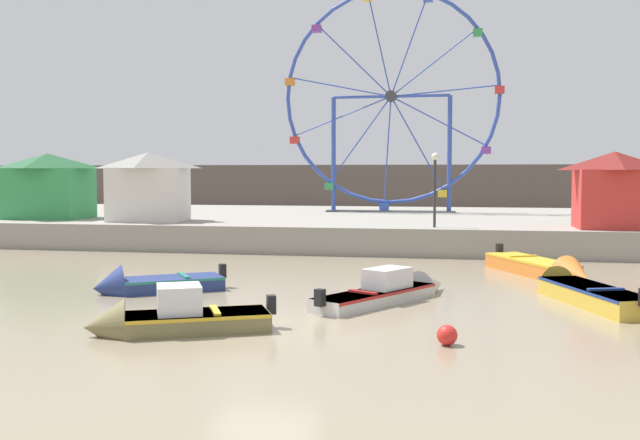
{
  "coord_description": "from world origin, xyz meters",
  "views": [
    {
      "loc": [
        4.41,
        -16.31,
        3.66
      ],
      "look_at": [
        -0.47,
        9.45,
        1.94
      ],
      "focal_mm": 40.45,
      "sensor_mm": 36.0,
      "label": 1
    }
  ],
  "objects_px": {
    "carnival_booth_red_striped": "(614,189)",
    "carnival_booth_white_ticket": "(149,185)",
    "ferris_wheel_blue_frame": "(391,100)",
    "mooring_buoy_orange": "(447,335)",
    "motorboat_navy_blue": "(146,285)",
    "motorboat_olive_wood": "(166,319)",
    "motorboat_mustard_yellow": "(578,290)",
    "motorboat_orange_hull": "(545,269)",
    "motorboat_pale_grey": "(395,290)",
    "carnival_booth_green_kiosk": "(48,185)",
    "promenade_lamp_near": "(435,178)"
  },
  "relations": [
    {
      "from": "carnival_booth_red_striped",
      "to": "carnival_booth_white_ticket",
      "type": "distance_m",
      "value": 21.94
    },
    {
      "from": "ferris_wheel_blue_frame",
      "to": "mooring_buoy_orange",
      "type": "relative_size",
      "value": 31.23
    },
    {
      "from": "motorboat_navy_blue",
      "to": "mooring_buoy_orange",
      "type": "bearing_deg",
      "value": 116.55
    },
    {
      "from": "carnival_booth_red_striped",
      "to": "motorboat_olive_wood",
      "type": "bearing_deg",
      "value": -127.25
    },
    {
      "from": "motorboat_olive_wood",
      "to": "ferris_wheel_blue_frame",
      "type": "xyz_separation_m",
      "value": [
        2.48,
        29.37,
        7.83
      ]
    },
    {
      "from": "motorboat_mustard_yellow",
      "to": "motorboat_navy_blue",
      "type": "relative_size",
      "value": 1.44
    },
    {
      "from": "motorboat_orange_hull",
      "to": "carnival_booth_red_striped",
      "type": "relative_size",
      "value": 1.61
    },
    {
      "from": "carnival_booth_red_striped",
      "to": "mooring_buoy_orange",
      "type": "xyz_separation_m",
      "value": [
        -6.88,
        -17.7,
        -2.76
      ]
    },
    {
      "from": "motorboat_navy_blue",
      "to": "mooring_buoy_orange",
      "type": "height_order",
      "value": "motorboat_navy_blue"
    },
    {
      "from": "motorboat_mustard_yellow",
      "to": "motorboat_pale_grey",
      "type": "xyz_separation_m",
      "value": [
        -5.18,
        -0.85,
        -0.0
      ]
    },
    {
      "from": "motorboat_pale_grey",
      "to": "carnival_booth_white_ticket",
      "type": "xyz_separation_m",
      "value": [
        -13.49,
        13.23,
        2.76
      ]
    },
    {
      "from": "motorboat_navy_blue",
      "to": "carnival_booth_red_striped",
      "type": "height_order",
      "value": "carnival_booth_red_striped"
    },
    {
      "from": "carnival_booth_white_ticket",
      "to": "carnival_booth_green_kiosk",
      "type": "bearing_deg",
      "value": 166.19
    },
    {
      "from": "carnival_booth_white_ticket",
      "to": "mooring_buoy_orange",
      "type": "relative_size",
      "value": 9.54
    },
    {
      "from": "motorboat_navy_blue",
      "to": "carnival_booth_white_ticket",
      "type": "distance_m",
      "value": 14.89
    },
    {
      "from": "motorboat_olive_wood",
      "to": "mooring_buoy_orange",
      "type": "bearing_deg",
      "value": 155.12
    },
    {
      "from": "motorboat_mustard_yellow",
      "to": "carnival_booth_red_striped",
      "type": "relative_size",
      "value": 1.65
    },
    {
      "from": "motorboat_mustard_yellow",
      "to": "motorboat_orange_hull",
      "type": "relative_size",
      "value": 1.02
    },
    {
      "from": "carnival_booth_red_striped",
      "to": "motorboat_orange_hull",
      "type": "bearing_deg",
      "value": -118.42
    },
    {
      "from": "promenade_lamp_near",
      "to": "carnival_booth_green_kiosk",
      "type": "bearing_deg",
      "value": 172.76
    },
    {
      "from": "motorboat_olive_wood",
      "to": "motorboat_navy_blue",
      "type": "bearing_deg",
      "value": -86.52
    },
    {
      "from": "motorboat_mustard_yellow",
      "to": "mooring_buoy_orange",
      "type": "relative_size",
      "value": 13.01
    },
    {
      "from": "carnival_booth_green_kiosk",
      "to": "promenade_lamp_near",
      "type": "relative_size",
      "value": 1.38
    },
    {
      "from": "ferris_wheel_blue_frame",
      "to": "motorboat_mustard_yellow",
      "type": "bearing_deg",
      "value": -72.04
    },
    {
      "from": "motorboat_pale_grey",
      "to": "motorboat_navy_blue",
      "type": "distance_m",
      "value": 7.61
    },
    {
      "from": "motorboat_mustard_yellow",
      "to": "motorboat_orange_hull",
      "type": "xyz_separation_m",
      "value": [
        -0.37,
        4.64,
        0.01
      ]
    },
    {
      "from": "motorboat_orange_hull",
      "to": "ferris_wheel_blue_frame",
      "type": "relative_size",
      "value": 0.41
    },
    {
      "from": "motorboat_orange_hull",
      "to": "promenade_lamp_near",
      "type": "xyz_separation_m",
      "value": [
        -4.05,
        6.05,
        3.16
      ]
    },
    {
      "from": "motorboat_mustard_yellow",
      "to": "motorboat_navy_blue",
      "type": "distance_m",
      "value": 12.84
    },
    {
      "from": "carnival_booth_red_striped",
      "to": "promenade_lamp_near",
      "type": "xyz_separation_m",
      "value": [
        -7.66,
        -0.77,
        0.47
      ]
    },
    {
      "from": "motorboat_navy_blue",
      "to": "carnival_booth_green_kiosk",
      "type": "distance_m",
      "value": 18.87
    },
    {
      "from": "ferris_wheel_blue_frame",
      "to": "motorboat_olive_wood",
      "type": "bearing_deg",
      "value": -94.82
    },
    {
      "from": "motorboat_pale_grey",
      "to": "motorboat_olive_wood",
      "type": "bearing_deg",
      "value": 168.95
    },
    {
      "from": "motorboat_pale_grey",
      "to": "promenade_lamp_near",
      "type": "height_order",
      "value": "promenade_lamp_near"
    },
    {
      "from": "motorboat_orange_hull",
      "to": "motorboat_olive_wood",
      "type": "bearing_deg",
      "value": -67.07
    },
    {
      "from": "motorboat_mustard_yellow",
      "to": "ferris_wheel_blue_frame",
      "type": "height_order",
      "value": "ferris_wheel_blue_frame"
    },
    {
      "from": "motorboat_olive_wood",
      "to": "ferris_wheel_blue_frame",
      "type": "height_order",
      "value": "ferris_wheel_blue_frame"
    },
    {
      "from": "motorboat_olive_wood",
      "to": "carnival_booth_red_striped",
      "type": "bearing_deg",
      "value": -151.66
    },
    {
      "from": "motorboat_pale_grey",
      "to": "carnival_booth_white_ticket",
      "type": "bearing_deg",
      "value": 76.11
    },
    {
      "from": "carnival_booth_red_striped",
      "to": "motorboat_pale_grey",
      "type": "bearing_deg",
      "value": -124.9
    },
    {
      "from": "carnival_booth_red_striped",
      "to": "carnival_booth_green_kiosk",
      "type": "bearing_deg",
      "value": 175.79
    },
    {
      "from": "carnival_booth_red_striped",
      "to": "carnival_booth_white_ticket",
      "type": "height_order",
      "value": "carnival_booth_white_ticket"
    },
    {
      "from": "motorboat_orange_hull",
      "to": "carnival_booth_green_kiosk",
      "type": "height_order",
      "value": "carnival_booth_green_kiosk"
    },
    {
      "from": "motorboat_olive_wood",
      "to": "motorboat_orange_hull",
      "type": "height_order",
      "value": "motorboat_olive_wood"
    },
    {
      "from": "motorboat_mustard_yellow",
      "to": "promenade_lamp_near",
      "type": "height_order",
      "value": "promenade_lamp_near"
    },
    {
      "from": "promenade_lamp_near",
      "to": "mooring_buoy_orange",
      "type": "distance_m",
      "value": 17.26
    },
    {
      "from": "carnival_booth_green_kiosk",
      "to": "carnival_booth_red_striped",
      "type": "bearing_deg",
      "value": -5.78
    },
    {
      "from": "carnival_booth_white_ticket",
      "to": "mooring_buoy_orange",
      "type": "distance_m",
      "value": 24.1
    },
    {
      "from": "ferris_wheel_blue_frame",
      "to": "carnival_booth_white_ticket",
      "type": "distance_m",
      "value": 16.33
    },
    {
      "from": "motorboat_navy_blue",
      "to": "carnival_booth_red_striped",
      "type": "relative_size",
      "value": 1.15
    }
  ]
}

